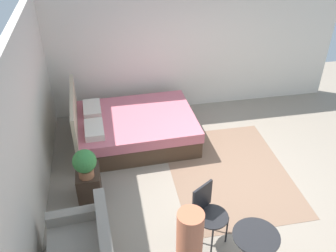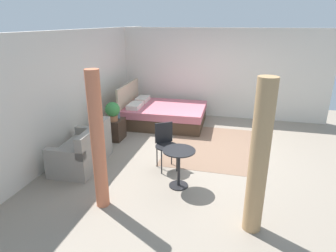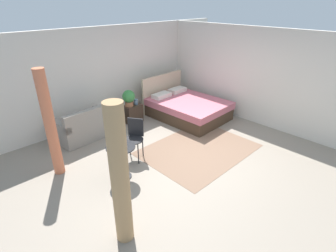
{
  "view_description": "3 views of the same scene",
  "coord_description": "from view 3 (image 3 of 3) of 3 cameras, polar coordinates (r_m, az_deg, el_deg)",
  "views": [
    {
      "loc": [
        -4.24,
        1.89,
        4.15
      ],
      "look_at": [
        0.56,
        0.97,
        0.9
      ],
      "focal_mm": 39.44,
      "sensor_mm": 36.0,
      "label": 1
    },
    {
      "loc": [
        -6.01,
        -0.6,
        2.75
      ],
      "look_at": [
        -0.13,
        0.9,
        0.56
      ],
      "focal_mm": 31.16,
      "sensor_mm": 36.0,
      "label": 2
    },
    {
      "loc": [
        -3.95,
        -3.37,
        3.2
      ],
      "look_at": [
        -0.17,
        0.52,
        0.58
      ],
      "focal_mm": 28.12,
      "sensor_mm": 36.0,
      "label": 3
    }
  ],
  "objects": [
    {
      "name": "vase",
      "position": [
        7.52,
        -6.96,
        5.24
      ],
      "size": [
        0.11,
        0.11,
        0.15
      ],
      "color": "slate",
      "rests_on": "nightstand"
    },
    {
      "name": "bed",
      "position": [
        7.86,
        4.02,
        4.02
      ],
      "size": [
        1.72,
        2.24,
        1.11
      ],
      "color": "#473323",
      "rests_on": "ground"
    },
    {
      "name": "curtain_right",
      "position": [
        5.42,
        -24.22,
        0.25
      ],
      "size": [
        0.21,
        0.21,
        2.15
      ],
      "color": "#D1704C",
      "rests_on": "ground"
    },
    {
      "name": "cafe_chair_near_window",
      "position": [
        5.73,
        -7.29,
        -1.94
      ],
      "size": [
        0.61,
        0.61,
        0.91
      ],
      "color": "black",
      "rests_on": "ground"
    },
    {
      "name": "potted_plant",
      "position": [
        7.35,
        -8.51,
        6.15
      ],
      "size": [
        0.35,
        0.35,
        0.46
      ],
      "color": "#935B3D",
      "rests_on": "nightstand"
    },
    {
      "name": "curtain_left",
      "position": [
        3.6,
        -10.39,
        -11.02
      ],
      "size": [
        0.25,
        0.25,
        2.15
      ],
      "color": "tan",
      "rests_on": "ground"
    },
    {
      "name": "couch",
      "position": [
        6.95,
        -17.47,
        -0.23
      ],
      "size": [
        1.37,
        0.85,
        0.85
      ],
      "color": "gray",
      "rests_on": "ground"
    },
    {
      "name": "ground_plane",
      "position": [
        6.11,
        4.57,
        -6.02
      ],
      "size": [
        8.38,
        9.03,
        0.02
      ],
      "primitive_type": "cube",
      "color": "gray"
    },
    {
      "name": "area_rug",
      "position": [
        6.28,
        6.63,
        -5.03
      ],
      "size": [
        2.54,
        1.95,
        0.01
      ],
      "primitive_type": "cube",
      "color": "#7F604C",
      "rests_on": "ground"
    },
    {
      "name": "wall_back",
      "position": [
        7.75,
        -12.27,
        10.96
      ],
      "size": [
        8.38,
        0.12,
        2.59
      ],
      "primitive_type": "cube",
      "color": "silver",
      "rests_on": "ground"
    },
    {
      "name": "wall_right",
      "position": [
        7.69,
        18.58,
        10.1
      ],
      "size": [
        0.12,
        6.03,
        2.59
      ],
      "primitive_type": "cube",
      "color": "silver",
      "rests_on": "ground"
    },
    {
      "name": "balcony_table",
      "position": [
        5.16,
        -10.06,
        -6.49
      ],
      "size": [
        0.56,
        0.56,
        0.7
      ],
      "color": "black",
      "rests_on": "ground"
    },
    {
      "name": "nightstand",
      "position": [
        7.59,
        -7.63,
        2.7
      ],
      "size": [
        0.49,
        0.35,
        0.51
      ],
      "color": "#38281E",
      "rests_on": "ground"
    }
  ]
}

